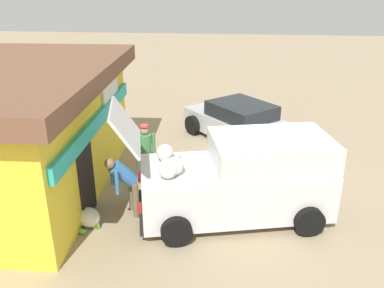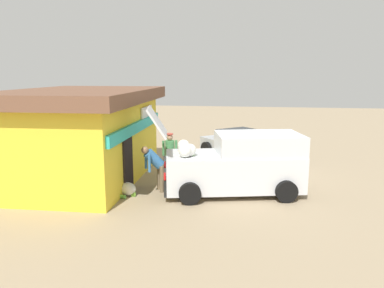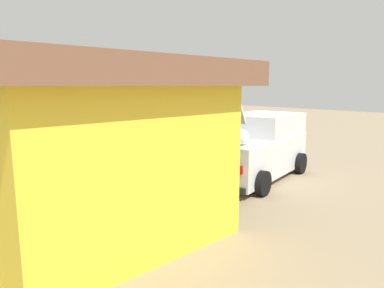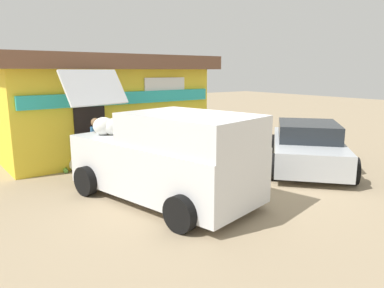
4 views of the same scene
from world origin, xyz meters
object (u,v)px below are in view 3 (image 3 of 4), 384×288
object	(u,v)px
storefront_bar	(66,139)
delivery_van	(255,147)
parked_sedan	(165,140)
customer_bending	(197,162)
vendor_standing	(161,151)
paint_bucket	(145,170)
unloaded_banana_pile	(187,201)

from	to	relation	value
storefront_bar	delivery_van	size ratio (longest dim) A/B	1.42
delivery_van	parked_sedan	xyz separation A→B (m)	(4.70, -0.09, -0.34)
delivery_van	customer_bending	world-z (taller)	delivery_van
delivery_van	parked_sedan	bearing A→B (deg)	-1.04
vendor_standing	parked_sedan	bearing A→B (deg)	-38.56
vendor_standing	paint_bucket	bearing A→B (deg)	-2.68
storefront_bar	parked_sedan	xyz separation A→B (m)	(3.96, -5.63, -1.05)
delivery_van	vendor_standing	distance (m)	2.90
delivery_van	unloaded_banana_pile	world-z (taller)	delivery_van
delivery_van	paint_bucket	xyz separation A→B (m)	(2.37, 2.48, -0.79)
parked_sedan	unloaded_banana_pile	world-z (taller)	parked_sedan
unloaded_banana_pile	paint_bucket	bearing A→B (deg)	-16.78
parked_sedan	paint_bucket	size ratio (longest dim) A/B	12.43
storefront_bar	vendor_standing	distance (m)	3.18
storefront_bar	unloaded_banana_pile	xyz separation A→B (m)	(-1.51, -2.12, -1.49)
parked_sedan	paint_bucket	bearing A→B (deg)	132.24
vendor_standing	unloaded_banana_pile	xyz separation A→B (m)	(-2.19, 0.90, -0.76)
unloaded_banana_pile	storefront_bar	bearing A→B (deg)	54.53
vendor_standing	paint_bucket	size ratio (longest dim) A/B	4.71
customer_bending	unloaded_banana_pile	size ratio (longest dim) A/B	1.59
delivery_van	vendor_standing	bearing A→B (deg)	60.52
storefront_bar	parked_sedan	world-z (taller)	storefront_bar
storefront_bar	customer_bending	distance (m)	3.15
parked_sedan	customer_bending	world-z (taller)	customer_bending
parked_sedan	paint_bucket	world-z (taller)	parked_sedan
parked_sedan	vendor_standing	world-z (taller)	vendor_standing
delivery_van	parked_sedan	world-z (taller)	delivery_van
customer_bending	unloaded_banana_pile	bearing A→B (deg)	123.08
storefront_bar	customer_bending	xyz separation A→B (m)	(-1.01, -2.88, -0.75)
delivery_van	paint_bucket	size ratio (longest dim) A/B	14.49
vendor_standing	customer_bending	distance (m)	1.70
unloaded_banana_pile	paint_bucket	xyz separation A→B (m)	(3.14, -0.95, -0.01)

